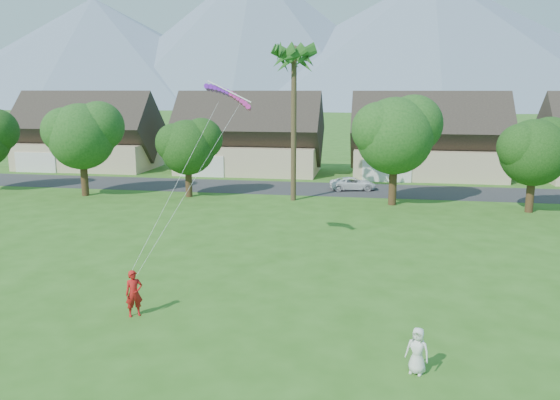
% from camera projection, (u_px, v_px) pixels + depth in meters
% --- Properties ---
extents(ground, '(500.00, 500.00, 0.00)m').
position_uv_depth(ground, '(228.00, 379.00, 17.28)').
color(ground, '#2D6019').
rests_on(ground, ground).
extents(street, '(90.00, 7.00, 0.01)m').
position_uv_depth(street, '(323.00, 189.00, 50.13)').
color(street, '#2D2D30').
rests_on(street, ground).
extents(kite_flyer, '(0.83, 0.78, 1.91)m').
position_uv_depth(kite_flyer, '(134.00, 293.00, 21.96)').
color(kite_flyer, '#B51614').
rests_on(kite_flyer, ground).
extents(watcher, '(0.89, 0.73, 1.56)m').
position_uv_depth(watcher, '(417.00, 351.00, 17.53)').
color(watcher, silver).
rests_on(watcher, ground).
extents(parked_car, '(4.48, 2.77, 1.16)m').
position_uv_depth(parked_car, '(353.00, 184.00, 49.58)').
color(parked_car, white).
rests_on(parked_car, ground).
extents(mountain_ridge, '(540.00, 240.00, 70.00)m').
position_uv_depth(mountain_ridge, '(388.00, 46.00, 260.97)').
color(mountain_ridge, slate).
rests_on(mountain_ridge, ground).
extents(houses_row, '(72.75, 8.19, 8.86)m').
position_uv_depth(houses_row, '(336.00, 142.00, 58.05)').
color(houses_row, beige).
rests_on(houses_row, ground).
extents(tree_row, '(62.27, 6.67, 8.45)m').
position_uv_depth(tree_row, '(303.00, 142.00, 43.46)').
color(tree_row, '#47301C').
rests_on(tree_row, ground).
extents(fan_palm, '(3.00, 3.00, 13.80)m').
position_uv_depth(fan_palm, '(294.00, 53.00, 42.78)').
color(fan_palm, '#4C3D26').
rests_on(fan_palm, ground).
extents(parafoil_kite, '(2.66, 1.13, 0.50)m').
position_uv_depth(parafoil_kite, '(230.00, 94.00, 28.22)').
color(parafoil_kite, purple).
rests_on(parafoil_kite, ground).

